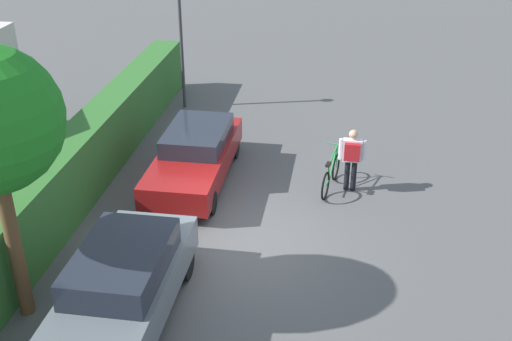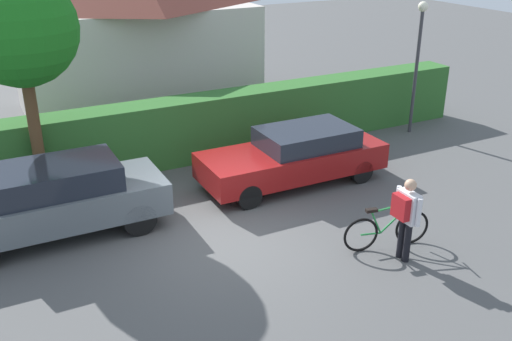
{
  "view_description": "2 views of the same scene",
  "coord_description": "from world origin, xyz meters",
  "views": [
    {
      "loc": [
        -11.06,
        -1.84,
        7.49
      ],
      "look_at": [
        0.75,
        -0.12,
        1.33
      ],
      "focal_mm": 43.65,
      "sensor_mm": 36.0,
      "label": 1
    },
    {
      "loc": [
        -4.08,
        -9.15,
        5.78
      ],
      "look_at": [
        0.83,
        0.3,
        1.18
      ],
      "focal_mm": 40.81,
      "sensor_mm": 36.0,
      "label": 2
    }
  ],
  "objects": [
    {
      "name": "tree_kerbside",
      "position": [
        -2.85,
        3.57,
        3.75
      ],
      "size": [
        2.38,
        2.38,
        4.97
      ],
      "color": "brown",
      "rests_on": "ground"
    },
    {
      "name": "person_rider",
      "position": [
        2.57,
        -2.18,
        0.97
      ],
      "size": [
        0.35,
        0.66,
        1.61
      ],
      "color": "black",
      "rests_on": "ground"
    },
    {
      "name": "ground_plane",
      "position": [
        0.0,
        0.0,
        0.0
      ],
      "size": [
        60.0,
        60.0,
        0.0
      ],
      "primitive_type": "plane",
      "color": "#4F4F4F"
    },
    {
      "name": "parked_car_far",
      "position": [
        2.6,
        1.69,
        0.69
      ],
      "size": [
        4.41,
        1.68,
        1.32
      ],
      "color": "maroon",
      "rests_on": "ground"
    },
    {
      "name": "parked_car_near",
      "position": [
        -2.85,
        1.69,
        0.79
      ],
      "size": [
        4.29,
        1.68,
        1.49
      ],
      "color": "slate",
      "rests_on": "ground"
    },
    {
      "name": "bicycle",
      "position": [
        2.58,
        -1.71,
        0.39
      ],
      "size": [
        1.75,
        0.56,
        0.99
      ],
      "color": "black",
      "rests_on": "ground"
    },
    {
      "name": "street_lamp",
      "position": [
        7.49,
        3.22,
        2.47
      ],
      "size": [
        0.28,
        0.28,
        3.75
      ],
      "color": "#38383D",
      "rests_on": "ground"
    },
    {
      "name": "hedge_row",
      "position": [
        0.0,
        4.24,
        0.82
      ],
      "size": [
        18.72,
        0.9,
        1.64
      ],
      "primitive_type": "cube",
      "color": "#2E6529",
      "rests_on": "ground"
    },
    {
      "name": "house_distant",
      "position": [
        1.12,
        9.22,
        2.66
      ],
      "size": [
        7.48,
        4.41,
        5.2
      ],
      "color": "beige",
      "rests_on": "ground"
    }
  ]
}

